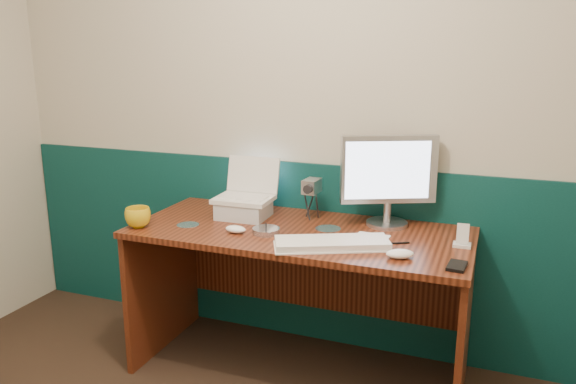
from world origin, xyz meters
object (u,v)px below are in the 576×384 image
at_px(camcorder, 312,198).
at_px(mug, 138,217).
at_px(laptop, 243,179).
at_px(desk, 299,302).
at_px(keyboard, 332,244).
at_px(monitor, 389,179).

bearing_deg(camcorder, mug, -145.68).
bearing_deg(mug, laptop, 38.87).
bearing_deg(laptop, mug, -143.30).
bearing_deg(desk, camcorder, 91.96).
height_order(desk, keyboard, keyboard).
height_order(desk, monitor, monitor).
bearing_deg(laptop, desk, -17.70).
xyz_separation_m(monitor, keyboard, (-0.16, -0.40, -0.21)).
bearing_deg(keyboard, camcorder, 95.42).
xyz_separation_m(monitor, mug, (-1.11, -0.46, -0.18)).
bearing_deg(laptop, monitor, 8.17).
bearing_deg(laptop, keyboard, -28.53).
relative_size(laptop, camcorder, 1.35).
relative_size(laptop, monitor, 0.62).
bearing_deg(mug, monitor, 22.30).
height_order(keyboard, camcorder, camcorder).
distance_m(laptop, camcorder, 0.36).
height_order(laptop, camcorder, laptop).
relative_size(mug, camcorder, 0.58).
relative_size(keyboard, mug, 4.01).
distance_m(monitor, camcorder, 0.40).
height_order(laptop, keyboard, laptop).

